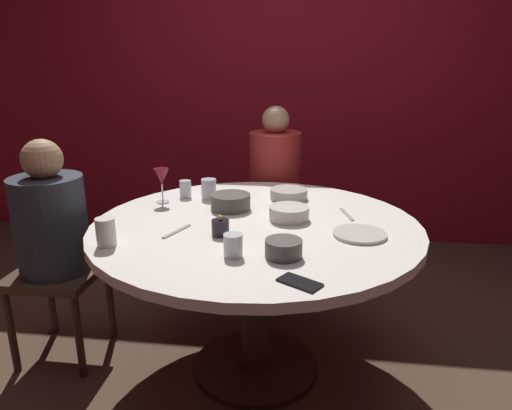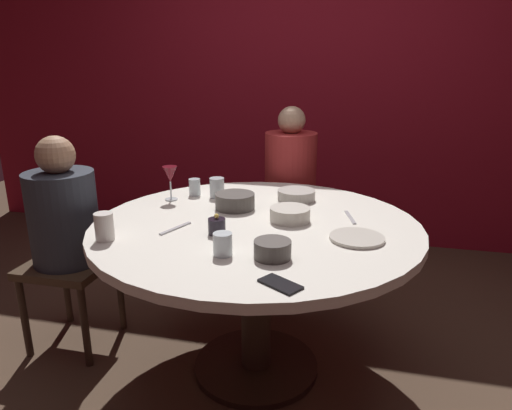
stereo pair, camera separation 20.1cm
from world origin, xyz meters
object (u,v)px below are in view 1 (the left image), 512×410
Objects in this scene: cup_by_left_diner at (106,232)px; seated_diner_left at (51,227)px; bowl_small_white at (289,213)px; bowl_sauce_side at (284,248)px; cup_by_right_diner at (185,189)px; wine_glass at (162,178)px; bowl_salad_center at (231,202)px; seated_diner_back at (275,178)px; dining_table at (256,252)px; bowl_serving_large at (289,194)px; dinner_plate at (360,234)px; cup_near_candle at (233,245)px; candle_holder at (220,227)px; cup_center_front at (209,189)px; cell_phone at (300,282)px.

seated_diner_left is at bearing 142.03° from cup_by_left_diner.
bowl_sauce_side reaches higher than bowl_small_white.
cup_by_left_diner is 1.26× the size of cup_by_right_diner.
wine_glass is 0.92× the size of bowl_salad_center.
cup_by_right_diner is (-0.42, -0.59, 0.07)m from seated_diner_back.
bowl_salad_center is at bearing 129.97° from dining_table.
dining_table is 0.44m from bowl_serving_large.
bowl_sauce_side is (0.03, -0.75, 0.01)m from bowl_serving_large.
cup_near_candle is (-0.48, -0.27, 0.04)m from dinner_plate.
bowl_small_white reaches higher than bowl_serving_large.
cup_center_front is (-0.17, 0.52, 0.02)m from candle_holder.
dining_table is at bearing -159.17° from bowl_small_white.
bowl_serving_large is at bearing 37.90° from cell_phone.
bowl_salad_center is 2.16× the size of cup_by_right_diner.
cup_center_front is at bearing 121.91° from bowl_sauce_side.
bowl_serving_large is 1.86× the size of cup_center_front.
cup_center_front reaches higher than dinner_plate.
cup_center_front reaches higher than cell_phone.
cup_by_right_diner is (-0.42, 0.35, 0.18)m from dining_table.
bowl_sauce_side is (0.65, -0.60, -0.10)m from wine_glass.
wine_glass is at bearing -154.36° from cup_center_front.
cup_center_front is at bearing -173.19° from bowl_serving_large.
dining_table is 0.48m from dinner_plate.
cell_phone is at bearing -69.35° from dining_table.
seated_diner_back is at bearing 43.98° from seated_diner_left.
seated_diner_back is 0.68m from cup_center_front.
cup_near_candle is 0.77m from cup_center_front.
dinner_plate is at bearing -25.92° from bowl_salad_center.
bowl_serving_large is (0.24, 0.57, -0.01)m from candle_holder.
dinner_plate is 2.57× the size of cup_near_candle.
bowl_serving_large is 1.01× the size of bowl_salad_center.
seated_diner_left is at bearing -46.02° from seated_diner_back.
wine_glass reaches higher than dining_table.
seated_diner_left is 1.43m from dinner_plate.
wine_glass is at bearing -35.58° from seated_diner_back.
bowl_serving_large is at bearing 6.81° from cup_center_front.
dining_table is 0.98m from seated_diner_left.
candle_holder and cup_by_right_diner have the same top height.
cup_center_front is (-0.44, 0.70, 0.02)m from bowl_sauce_side.
cup_by_left_diner reaches higher than cup_center_front.
cup_by_right_diner is at bearing 52.86° from wine_glass.
seated_diner_left reaches higher than dining_table.
candle_holder is at bearing -86.22° from bowl_salad_center.
seated_diner_back is 1.33m from cup_near_candle.
seated_diner_back is 6.19× the size of bowl_salad_center.
cup_by_left_diner is (-0.98, -0.23, 0.05)m from dinner_plate.
candle_holder is 0.45m from cup_by_left_diner.
candle_holder is 0.46× the size of bowl_serving_large.
wine_glass is at bearing 26.69° from seated_diner_left.
bowl_sauce_side is 1.31× the size of cup_center_front.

